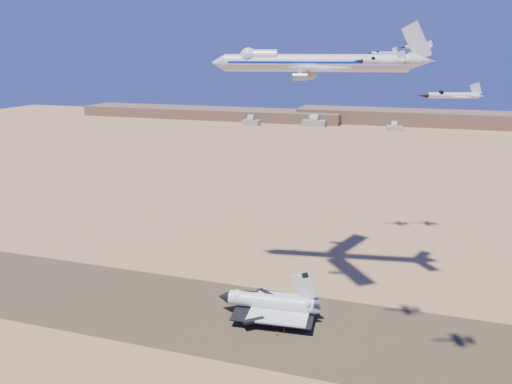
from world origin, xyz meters
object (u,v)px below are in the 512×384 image
(crew_b, at_px, (287,323))
(chase_jet_d, at_px, (417,47))
(chase_jet_c, at_px, (383,53))
(crew_a, at_px, (284,330))
(shuttle, at_px, (270,303))
(chase_jet_b, at_px, (452,95))
(chase_jet_a, at_px, (382,61))
(carrier_747, at_px, (308,63))
(crew_c, at_px, (277,334))

(crew_b, bearing_deg, chase_jet_d, -28.82)
(crew_b, relative_size, chase_jet_c, 0.14)
(crew_a, bearing_deg, shuttle, 23.29)
(shuttle, xyz_separation_m, chase_jet_c, (27.78, 85.61, 85.82))
(chase_jet_b, distance_m, chase_jet_c, 114.18)
(crew_a, xyz_separation_m, chase_jet_a, (26.65, -3.32, 87.94))
(crew_b, bearing_deg, shuttle, 49.82)
(crew_a, relative_size, chase_jet_d, 0.11)
(carrier_747, xyz_separation_m, chase_jet_d, (37.56, 57.99, 6.14))
(crew_a, bearing_deg, chase_jet_d, -34.89)
(chase_jet_a, bearing_deg, chase_jet_c, 75.36)
(crew_a, relative_size, chase_jet_b, 0.11)
(crew_b, height_order, crew_c, crew_b)
(shuttle, xyz_separation_m, chase_jet_d, (42.32, 89.78, 88.53))
(crew_a, xyz_separation_m, crew_c, (-1.62, -2.74, 0.01))
(chase_jet_b, bearing_deg, chase_jet_c, 85.14)
(crew_a, distance_m, chase_jet_b, 93.09)
(crew_c, relative_size, chase_jet_b, 0.11)
(carrier_747, distance_m, chase_jet_c, 58.64)
(carrier_747, relative_size, chase_jet_a, 5.80)
(shuttle, xyz_separation_m, chase_jet_a, (34.13, -12.61, 83.91))
(chase_jet_b, bearing_deg, crew_b, 137.56)
(carrier_747, relative_size, chase_jet_d, 5.57)
(shuttle, xyz_separation_m, carrier_747, (4.76, 31.78, 82.39))
(crew_b, bearing_deg, carrier_747, -4.22)
(crew_b, height_order, chase_jet_d, chase_jet_d)
(crew_c, distance_m, chase_jet_b, 93.42)
(carrier_747, bearing_deg, crew_a, -94.83)
(carrier_747, height_order, crew_a, carrier_747)
(crew_c, bearing_deg, chase_jet_a, -158.41)
(carrier_747, distance_m, chase_jet_b, 74.37)
(carrier_747, bearing_deg, chase_jet_c, 58.24)
(shuttle, relative_size, crew_c, 22.47)
(crew_a, xyz_separation_m, chase_jet_c, (20.31, 94.90, 89.85))
(crew_b, xyz_separation_m, chase_jet_c, (20.22, 90.26, 89.72))
(shuttle, distance_m, chase_jet_d, 133.00)
(carrier_747, xyz_separation_m, crew_c, (1.09, -43.82, -86.41))
(shuttle, height_order, crew_a, shuttle)
(chase_jet_b, xyz_separation_m, chase_jet_c, (-23.83, 111.26, 9.55))
(carrier_747, relative_size, crew_a, 48.71)
(carrier_747, relative_size, chase_jet_c, 5.76)
(chase_jet_c, bearing_deg, shuttle, -122.97)
(crew_a, relative_size, chase_jet_a, 0.12)
(carrier_747, xyz_separation_m, chase_jet_b, (46.85, -57.44, -6.11))
(crew_a, bearing_deg, chase_jet_a, -112.60)
(shuttle, height_order, crew_c, shuttle)
(chase_jet_b, bearing_deg, chase_jet_a, 126.34)
(carrier_747, xyz_separation_m, chase_jet_c, (23.02, 53.83, 3.43))
(crew_b, bearing_deg, chase_jet_c, -21.24)
(shuttle, height_order, crew_b, shuttle)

